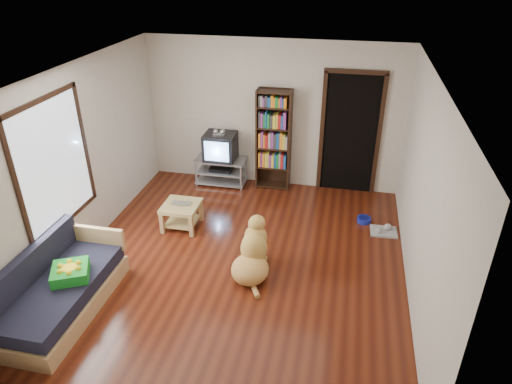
% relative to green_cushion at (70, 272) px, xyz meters
% --- Properties ---
extents(ground, '(5.00, 5.00, 0.00)m').
position_rel_green_cushion_xyz_m(ground, '(1.75, 1.27, -0.49)').
color(ground, '#551F0E').
rests_on(ground, ground).
extents(ceiling, '(5.00, 5.00, 0.00)m').
position_rel_green_cushion_xyz_m(ceiling, '(1.75, 1.27, 2.11)').
color(ceiling, white).
rests_on(ceiling, ground).
extents(wall_back, '(4.50, 0.00, 4.50)m').
position_rel_green_cushion_xyz_m(wall_back, '(1.75, 3.77, 0.81)').
color(wall_back, beige).
rests_on(wall_back, ground).
extents(wall_front, '(4.50, 0.00, 4.50)m').
position_rel_green_cushion_xyz_m(wall_front, '(1.75, -1.23, 0.81)').
color(wall_front, beige).
rests_on(wall_front, ground).
extents(wall_left, '(0.00, 5.00, 5.00)m').
position_rel_green_cushion_xyz_m(wall_left, '(-0.50, 1.27, 0.81)').
color(wall_left, beige).
rests_on(wall_left, ground).
extents(wall_right, '(0.00, 5.00, 5.00)m').
position_rel_green_cushion_xyz_m(wall_right, '(4.00, 1.27, 0.81)').
color(wall_right, beige).
rests_on(wall_right, ground).
extents(green_cushion, '(0.55, 0.55, 0.14)m').
position_rel_green_cushion_xyz_m(green_cushion, '(0.00, 0.00, 0.00)').
color(green_cushion, green).
rests_on(green_cushion, sofa).
extents(laptop, '(0.31, 0.21, 0.02)m').
position_rel_green_cushion_xyz_m(laptop, '(0.65, 1.92, -0.08)').
color(laptop, '#BABABE').
rests_on(laptop, coffee_table).
extents(dog_bowl, '(0.22, 0.22, 0.08)m').
position_rel_green_cushion_xyz_m(dog_bowl, '(3.45, 2.68, -0.45)').
color(dog_bowl, '#162098').
rests_on(dog_bowl, ground).
extents(grey_rag, '(0.41, 0.34, 0.03)m').
position_rel_green_cushion_xyz_m(grey_rag, '(3.75, 2.43, -0.47)').
color(grey_rag, '#ACACAC').
rests_on(grey_rag, ground).
extents(window, '(0.03, 1.46, 1.70)m').
position_rel_green_cushion_xyz_m(window, '(-0.48, 0.77, 1.01)').
color(window, white).
rests_on(window, wall_left).
extents(doorway, '(1.03, 0.05, 2.19)m').
position_rel_green_cushion_xyz_m(doorway, '(3.10, 3.75, 0.63)').
color(doorway, black).
rests_on(doorway, wall_back).
extents(tv_stand, '(0.90, 0.45, 0.50)m').
position_rel_green_cushion_xyz_m(tv_stand, '(0.85, 3.52, -0.22)').
color(tv_stand, '#99999E').
rests_on(tv_stand, ground).
extents(crt_tv, '(0.55, 0.52, 0.58)m').
position_rel_green_cushion_xyz_m(crt_tv, '(0.85, 3.54, 0.25)').
color(crt_tv, black).
rests_on(crt_tv, tv_stand).
extents(bookshelf, '(0.60, 0.30, 1.80)m').
position_rel_green_cushion_xyz_m(bookshelf, '(1.80, 3.62, 0.51)').
color(bookshelf, black).
rests_on(bookshelf, ground).
extents(sofa, '(0.80, 1.80, 0.80)m').
position_rel_green_cushion_xyz_m(sofa, '(-0.12, -0.11, -0.23)').
color(sofa, tan).
rests_on(sofa, ground).
extents(coffee_table, '(0.55, 0.55, 0.40)m').
position_rel_green_cushion_xyz_m(coffee_table, '(0.65, 1.95, -0.21)').
color(coffee_table, tan).
rests_on(coffee_table, ground).
extents(dog, '(0.52, 0.97, 0.79)m').
position_rel_green_cushion_xyz_m(dog, '(1.98, 1.05, -0.20)').
color(dog, tan).
rests_on(dog, ground).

